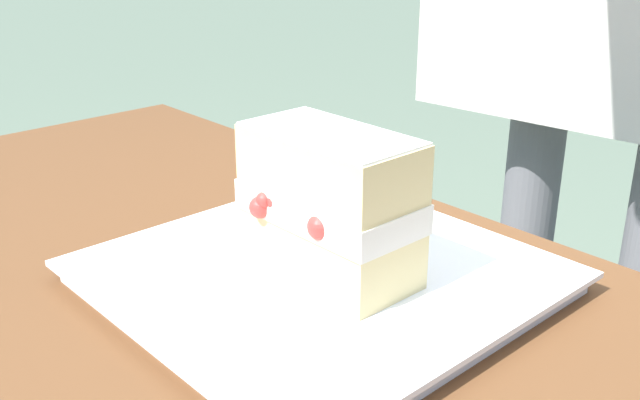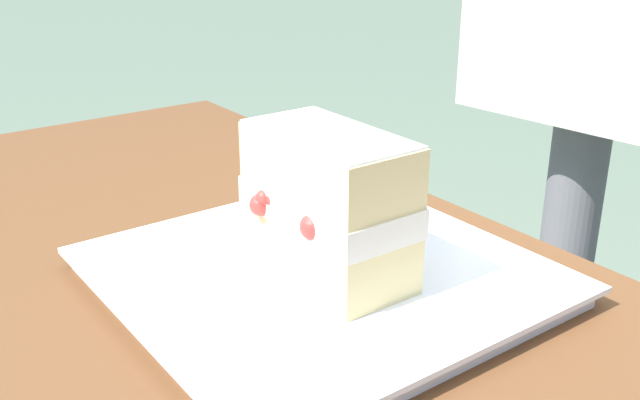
# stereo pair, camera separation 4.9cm
# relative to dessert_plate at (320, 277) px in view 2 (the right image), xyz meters

# --- Properties ---
(dessert_plate) EXTENTS (0.27, 0.27, 0.02)m
(dessert_plate) POSITION_rel_dessert_plate_xyz_m (0.00, 0.00, 0.00)
(dessert_plate) COLOR white
(dessert_plate) RESTS_ON patio_table
(cake_slice) EXTENTS (0.12, 0.07, 0.10)m
(cake_slice) POSITION_rel_dessert_plate_xyz_m (-0.01, 0.00, 0.06)
(cake_slice) COLOR #EAD18C
(cake_slice) RESTS_ON dessert_plate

